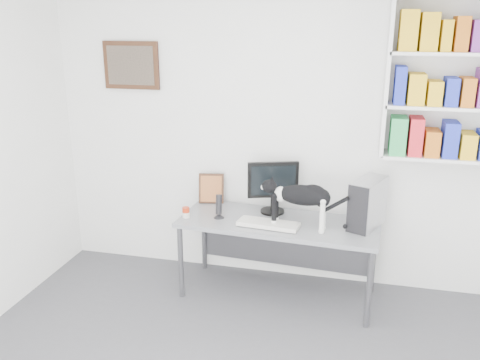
{
  "coord_description": "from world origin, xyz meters",
  "views": [
    {
      "loc": [
        0.72,
        -2.3,
        2.29
      ],
      "look_at": [
        -0.2,
        1.53,
        1.04
      ],
      "focal_mm": 38.0,
      "sensor_mm": 36.0,
      "label": 1
    }
  ],
  "objects_px": {
    "keyboard": "(268,224)",
    "leaning_print": "(211,188)",
    "cat": "(301,206)",
    "monitor": "(273,187)",
    "speaker": "(219,206)",
    "soup_can": "(186,212)",
    "bookshelf": "(455,81)",
    "desk": "(278,258)",
    "pc_tower": "(368,203)"
  },
  "relations": [
    {
      "from": "soup_can",
      "to": "leaning_print",
      "type": "bearing_deg",
      "value": 75.31
    },
    {
      "from": "speaker",
      "to": "soup_can",
      "type": "xyz_separation_m",
      "value": [
        -0.27,
        -0.06,
        -0.06
      ]
    },
    {
      "from": "soup_can",
      "to": "cat",
      "type": "height_order",
      "value": "cat"
    },
    {
      "from": "monitor",
      "to": "leaning_print",
      "type": "height_order",
      "value": "monitor"
    },
    {
      "from": "pc_tower",
      "to": "bookshelf",
      "type": "bearing_deg",
      "value": 42.24
    },
    {
      "from": "bookshelf",
      "to": "speaker",
      "type": "height_order",
      "value": "bookshelf"
    },
    {
      "from": "keyboard",
      "to": "leaning_print",
      "type": "bearing_deg",
      "value": 150.88
    },
    {
      "from": "keyboard",
      "to": "pc_tower",
      "type": "bearing_deg",
      "value": 18.76
    },
    {
      "from": "monitor",
      "to": "soup_can",
      "type": "height_order",
      "value": "monitor"
    },
    {
      "from": "pc_tower",
      "to": "cat",
      "type": "bearing_deg",
      "value": -139.05
    },
    {
      "from": "monitor",
      "to": "keyboard",
      "type": "height_order",
      "value": "monitor"
    },
    {
      "from": "monitor",
      "to": "keyboard",
      "type": "distance_m",
      "value": 0.38
    },
    {
      "from": "cat",
      "to": "keyboard",
      "type": "bearing_deg",
      "value": -174.87
    },
    {
      "from": "soup_can",
      "to": "cat",
      "type": "distance_m",
      "value": 0.98
    },
    {
      "from": "desk",
      "to": "pc_tower",
      "type": "distance_m",
      "value": 0.89
    },
    {
      "from": "desk",
      "to": "cat",
      "type": "height_order",
      "value": "cat"
    },
    {
      "from": "pc_tower",
      "to": "cat",
      "type": "distance_m",
      "value": 0.54
    },
    {
      "from": "soup_can",
      "to": "speaker",
      "type": "bearing_deg",
      "value": 11.91
    },
    {
      "from": "leaning_print",
      "to": "soup_can",
      "type": "xyz_separation_m",
      "value": [
        -0.11,
        -0.4,
        -0.1
      ]
    },
    {
      "from": "bookshelf",
      "to": "desk",
      "type": "relative_size",
      "value": 0.75
    },
    {
      "from": "leaning_print",
      "to": "soup_can",
      "type": "distance_m",
      "value": 0.43
    },
    {
      "from": "monitor",
      "to": "soup_can",
      "type": "distance_m",
      "value": 0.77
    },
    {
      "from": "monitor",
      "to": "desk",
      "type": "bearing_deg",
      "value": -83.99
    },
    {
      "from": "bookshelf",
      "to": "monitor",
      "type": "relative_size",
      "value": 2.67
    },
    {
      "from": "bookshelf",
      "to": "desk",
      "type": "distance_m",
      "value": 1.99
    },
    {
      "from": "speaker",
      "to": "leaning_print",
      "type": "relative_size",
      "value": 0.75
    },
    {
      "from": "leaning_print",
      "to": "soup_can",
      "type": "height_order",
      "value": "leaning_print"
    },
    {
      "from": "keyboard",
      "to": "leaning_print",
      "type": "xyz_separation_m",
      "value": [
        -0.61,
        0.43,
        0.12
      ]
    },
    {
      "from": "pc_tower",
      "to": "soup_can",
      "type": "bearing_deg",
      "value": -151.39
    },
    {
      "from": "bookshelf",
      "to": "pc_tower",
      "type": "height_order",
      "value": "bookshelf"
    },
    {
      "from": "bookshelf",
      "to": "monitor",
      "type": "distance_m",
      "value": 1.66
    },
    {
      "from": "keyboard",
      "to": "cat",
      "type": "relative_size",
      "value": 0.8
    },
    {
      "from": "keyboard",
      "to": "monitor",
      "type": "bearing_deg",
      "value": 100.03
    },
    {
      "from": "cat",
      "to": "leaning_print",
      "type": "bearing_deg",
      "value": 157.72
    },
    {
      "from": "keyboard",
      "to": "pc_tower",
      "type": "distance_m",
      "value": 0.81
    },
    {
      "from": "monitor",
      "to": "soup_can",
      "type": "relative_size",
      "value": 5.16
    },
    {
      "from": "desk",
      "to": "cat",
      "type": "relative_size",
      "value": 2.65
    },
    {
      "from": "bookshelf",
      "to": "soup_can",
      "type": "xyz_separation_m",
      "value": [
        -2.06,
        -0.36,
        -1.12
      ]
    },
    {
      "from": "bookshelf",
      "to": "cat",
      "type": "bearing_deg",
      "value": -161.08
    },
    {
      "from": "bookshelf",
      "to": "keyboard",
      "type": "distance_m",
      "value": 1.81
    },
    {
      "from": "speaker",
      "to": "leaning_print",
      "type": "bearing_deg",
      "value": 113.74
    },
    {
      "from": "desk",
      "to": "leaning_print",
      "type": "height_order",
      "value": "leaning_print"
    },
    {
      "from": "bookshelf",
      "to": "keyboard",
      "type": "relative_size",
      "value": 2.5
    },
    {
      "from": "pc_tower",
      "to": "soup_can",
      "type": "xyz_separation_m",
      "value": [
        -1.48,
        -0.15,
        -0.15
      ]
    },
    {
      "from": "desk",
      "to": "keyboard",
      "type": "bearing_deg",
      "value": -113.19
    },
    {
      "from": "keyboard",
      "to": "soup_can",
      "type": "bearing_deg",
      "value": -175.99
    },
    {
      "from": "bookshelf",
      "to": "leaning_print",
      "type": "xyz_separation_m",
      "value": [
        -1.95,
        0.05,
        -1.02
      ]
    },
    {
      "from": "pc_tower",
      "to": "speaker",
      "type": "distance_m",
      "value": 1.22
    },
    {
      "from": "leaning_print",
      "to": "cat",
      "type": "distance_m",
      "value": 0.96
    },
    {
      "from": "leaning_print",
      "to": "bookshelf",
      "type": "bearing_deg",
      "value": -11.48
    }
  ]
}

